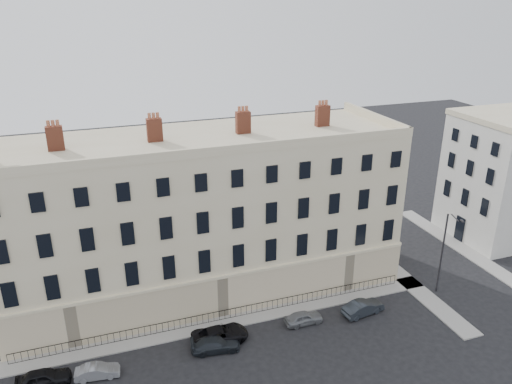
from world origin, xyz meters
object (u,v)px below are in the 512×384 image
Objects in this scene: car_a at (43,378)px; car_f at (363,308)px; streetlamp at (444,250)px; car_b at (97,371)px; car_c at (216,344)px; car_e at (304,318)px; car_d at (220,335)px.

car_f is (26.74, -0.08, -0.01)m from car_a.
streetlamp reaches higher than car_a.
car_f is (22.97, 0.36, 0.11)m from car_b.
car_e is (8.20, 0.89, 0.00)m from car_c.
streetlamp is at bearing -81.22° from car_b.
car_b is 31.96m from streetlamp.
car_f is 0.48× the size of streetlamp.
car_a is 0.83× the size of car_d.
car_d is 1.19× the size of car_f.
car_d reaches higher than car_c.
car_a is at bearing 91.41° from car_e.
car_e is (7.53, -0.10, -0.07)m from car_d.
car_b is 0.70× the size of car_d.
car_d is (0.66, 0.99, 0.08)m from car_c.
car_a is at bearing 91.88° from car_d.
car_f is 9.58m from streetlamp.
car_d reaches higher than car_f.
car_a is 26.74m from car_f.
car_b is 9.17m from car_c.
car_f reaches higher than car_e.
car_c is 13.81m from car_f.
car_d is 13.16m from car_f.
car_d reaches higher than car_e.
car_a is 0.47× the size of streetlamp.
car_a is 1.19× the size of car_b.
car_f is at bearing -158.05° from streetlamp.
streetlamp is at bearing -87.68° from car_a.
car_a reaches higher than car_e.
streetlamp reaches higher than car_b.
car_e is 0.86× the size of car_f.
car_d is (13.59, 0.52, -0.01)m from car_a.
streetlamp reaches higher than car_c.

